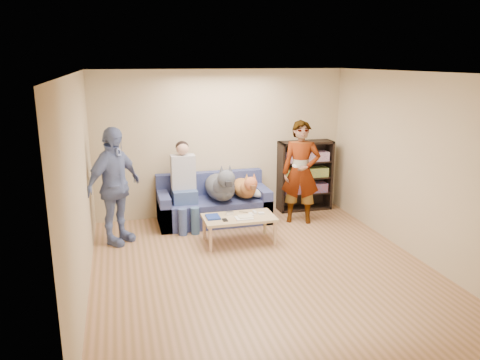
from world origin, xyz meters
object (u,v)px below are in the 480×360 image
object	(u,v)px
notebook_blue	(213,217)
bookshelf	(305,174)
dog_tan	(245,188)
person_standing_left	(114,186)
person_standing_right	(301,172)
camera_silver	(230,213)
coffee_table	(239,219)
sofa	(213,206)
person_seated	(184,182)
dog_gray	(221,186)

from	to	relation	value
notebook_blue	bookshelf	xyz separation A→B (m)	(2.01, 1.26, 0.25)
dog_tan	person_standing_left	bearing A→B (deg)	-168.72
person_standing_right	bookshelf	world-z (taller)	person_standing_right
person_standing_right	notebook_blue	distance (m)	1.84
person_standing_left	bookshelf	size ratio (longest dim) A/B	1.39
person_standing_left	camera_silver	world-z (taller)	person_standing_left
dog_tan	bookshelf	size ratio (longest dim) A/B	0.88
coffee_table	sofa	bearing A→B (deg)	99.90
person_seated	bookshelf	bearing A→B (deg)	8.87
person_seated	dog_tan	size ratio (longest dim) A/B	1.29
person_standing_left	dog_gray	xyz separation A→B (m)	(1.74, 0.42, -0.23)
person_standing_left	bookshelf	bearing A→B (deg)	-32.15
sofa	person_standing_left	bearing A→B (deg)	-159.94
sofa	dog_gray	world-z (taller)	dog_gray
person_standing_right	coffee_table	world-z (taller)	person_standing_right
sofa	dog_gray	bearing A→B (deg)	-59.07
notebook_blue	coffee_table	bearing A→B (deg)	-7.13
camera_silver	person_seated	distance (m)	1.06
bookshelf	coffee_table	bearing A→B (deg)	-140.93
bookshelf	dog_gray	bearing A→B (deg)	-166.34
camera_silver	dog_gray	distance (m)	0.81
person_seated	dog_tan	distance (m)	1.05
person_standing_right	person_standing_left	size ratio (longest dim) A/B	0.98
person_standing_left	camera_silver	xyz separation A→B (m)	(1.70, -0.36, -0.46)
dog_gray	person_seated	bearing A→B (deg)	175.26
dog_gray	coffee_table	bearing A→B (deg)	-84.84
person_seated	person_standing_left	bearing A→B (deg)	-157.31
dog_tan	camera_silver	bearing A→B (deg)	-120.37
camera_silver	sofa	xyz separation A→B (m)	(-0.07, 0.96, -0.16)
camera_silver	coffee_table	xyz separation A→B (m)	(0.12, -0.12, -0.07)
notebook_blue	sofa	size ratio (longest dim) A/B	0.14
camera_silver	person_standing_right	bearing A→B (deg)	21.54
dog_tan	coffee_table	size ratio (longest dim) A/B	1.04
sofa	coffee_table	xyz separation A→B (m)	(0.19, -1.08, 0.09)
person_standing_right	camera_silver	size ratio (longest dim) A/B	16.10
sofa	bookshelf	distance (m)	1.86
person_standing_left	sofa	size ratio (longest dim) A/B	0.95
dog_gray	bookshelf	world-z (taller)	bookshelf
coffee_table	bookshelf	distance (m)	2.10
dog_gray	bookshelf	size ratio (longest dim) A/B	0.99
person_standing_right	person_standing_left	xyz separation A→B (m)	(-3.09, -0.19, 0.02)
dog_gray	dog_tan	world-z (taller)	dog_gray
sofa	dog_tan	size ratio (longest dim) A/B	1.66
notebook_blue	bookshelf	distance (m)	2.39
person_standing_right	dog_tan	bearing A→B (deg)	-172.04
sofa	dog_tan	world-z (taller)	dog_tan
coffee_table	bookshelf	bearing A→B (deg)	39.07
dog_gray	person_standing_right	bearing A→B (deg)	-9.63
person_standing_left	bookshelf	world-z (taller)	person_standing_left
notebook_blue	dog_tan	xyz separation A→B (m)	(0.74, 0.86, 0.18)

